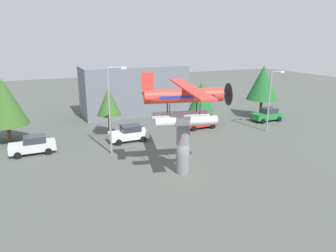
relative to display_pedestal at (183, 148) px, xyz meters
The scene contains 14 objects.
ground_plane 2.18m from the display_pedestal, ahead, with size 140.00×140.00×0.00m, color #4C514C.
display_pedestal is the anchor object (origin of this frame).
floatplane_monument 3.85m from the display_pedestal, 13.70° to the right, with size 7.17×10.36×4.00m.
car_near_silver 14.99m from the display_pedestal, 138.70° to the left, with size 4.20×2.02×1.76m.
car_mid_white 9.92m from the display_pedestal, 99.52° to the left, with size 4.20×2.02×1.76m.
car_far_red 13.68m from the display_pedestal, 54.10° to the left, with size 4.20×2.02×1.76m.
car_distant_green 20.76m from the display_pedestal, 29.86° to the left, with size 4.20×2.02×1.76m.
streetlight_primary 8.31m from the display_pedestal, 121.70° to the left, with size 1.84×0.28×8.32m.
streetlight_secondary 16.31m from the display_pedestal, 23.89° to the left, with size 1.84×0.28×7.16m.
storefront_building 22.24m from the display_pedestal, 82.26° to the left, with size 14.91×6.37×6.97m, color slate.
tree_west 20.07m from the display_pedestal, 132.50° to the left, with size 4.45×4.45×6.87m.
tree_east 13.15m from the display_pedestal, 103.26° to the left, with size 2.73×2.73×5.43m.
tree_center_back 14.84m from the display_pedestal, 54.49° to the left, with size 3.26×3.26×5.51m.
tree_far_east 22.35m from the display_pedestal, 33.70° to the left, with size 4.24×4.24×7.27m.
Camera 1 is at (-10.75, -21.12, 10.80)m, focal length 32.98 mm.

